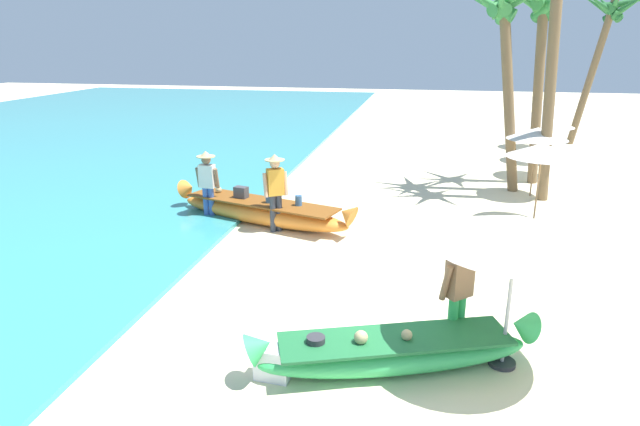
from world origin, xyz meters
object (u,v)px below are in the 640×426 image
(palm_tree_tall_inland, at_px, (609,21))
(person_tourist_customer, at_px, (459,288))
(patio_umbrella_large, at_px, (517,230))
(boat_orange_midground, at_px, (262,211))
(person_vendor_hatted, at_px, (275,187))
(boat_green_foreground, at_px, (394,351))
(person_vendor_assistant, at_px, (207,180))
(palm_tree_leaning_seaward, at_px, (505,22))
(cooler_box, at_px, (273,363))
(palm_tree_far_behind, at_px, (541,21))

(palm_tree_tall_inland, bearing_deg, person_tourist_customer, -109.78)
(patio_umbrella_large, bearing_deg, boat_orange_midground, 134.40)
(person_vendor_hatted, height_order, patio_umbrella_large, patio_umbrella_large)
(boat_green_foreground, bearing_deg, boat_orange_midground, 122.83)
(person_tourist_customer, distance_m, person_vendor_assistant, 7.37)
(person_vendor_hatted, height_order, palm_tree_leaning_seaward, palm_tree_leaning_seaward)
(palm_tree_tall_inland, bearing_deg, boat_green_foreground, -111.32)
(boat_green_foreground, height_order, cooler_box, boat_green_foreground)
(boat_green_foreground, bearing_deg, person_vendor_hatted, 121.26)
(palm_tree_far_behind, bearing_deg, person_tourist_customer, -103.50)
(boat_green_foreground, height_order, patio_umbrella_large, patio_umbrella_large)
(person_vendor_assistant, relative_size, cooler_box, 3.70)
(palm_tree_tall_inland, height_order, palm_tree_leaning_seaward, palm_tree_tall_inland)
(palm_tree_tall_inland, distance_m, palm_tree_far_behind, 7.89)
(boat_green_foreground, xyz_separation_m, palm_tree_far_behind, (3.18, 10.62, 4.36))
(boat_orange_midground, bearing_deg, palm_tree_tall_inland, 49.78)
(boat_green_foreground, xyz_separation_m, patio_umbrella_large, (1.42, 0.38, 1.66))
(person_vendor_assistant, xyz_separation_m, patio_umbrella_large, (6.25, -5.10, 0.96))
(palm_tree_tall_inland, bearing_deg, palm_tree_far_behind, -117.87)
(patio_umbrella_large, relative_size, palm_tree_far_behind, 0.39)
(boat_green_foreground, xyz_separation_m, person_vendor_hatted, (-2.99, 4.92, 0.77))
(boat_green_foreground, height_order, person_vendor_assistant, person_vendor_assistant)
(palm_tree_leaning_seaward, relative_size, cooler_box, 12.53)
(boat_green_foreground, relative_size, patio_umbrella_large, 1.72)
(person_vendor_hatted, relative_size, person_tourist_customer, 1.11)
(person_tourist_customer, relative_size, palm_tree_far_behind, 0.28)
(person_tourist_customer, bearing_deg, person_vendor_hatted, 132.17)
(patio_umbrella_large, bearing_deg, person_vendor_hatted, 134.17)
(cooler_box, bearing_deg, palm_tree_tall_inland, 69.93)
(boat_orange_midground, xyz_separation_m, palm_tree_tall_inland, (10.34, 12.23, 4.50))
(person_vendor_hatted, height_order, person_tourist_customer, person_vendor_hatted)
(person_vendor_hatted, distance_m, cooler_box, 5.67)
(palm_tree_leaning_seaward, xyz_separation_m, palm_tree_far_behind, (1.10, 1.06, 0.05))
(person_vendor_assistant, bearing_deg, boat_orange_midground, -4.53)
(palm_tree_tall_inland, bearing_deg, person_vendor_hatted, -127.85)
(boat_green_foreground, bearing_deg, palm_tree_leaning_seaward, 77.73)
(palm_tree_far_behind, bearing_deg, boat_green_foreground, -106.67)
(palm_tree_tall_inland, bearing_deg, patio_umbrella_large, -107.56)
(palm_tree_leaning_seaward, bearing_deg, person_vendor_hatted, -137.46)
(palm_tree_tall_inland, distance_m, cooler_box, 20.46)
(palm_tree_tall_inland, relative_size, cooler_box, 13.19)
(boat_orange_midground, height_order, patio_umbrella_large, patio_umbrella_large)
(person_tourist_customer, height_order, palm_tree_far_behind, palm_tree_far_behind)
(boat_green_foreground, xyz_separation_m, cooler_box, (-1.51, -0.49, -0.05))
(palm_tree_leaning_seaward, bearing_deg, boat_orange_midground, -142.92)
(boat_green_foreground, distance_m, patio_umbrella_large, 2.22)
(patio_umbrella_large, relative_size, palm_tree_tall_inland, 0.38)
(patio_umbrella_large, height_order, palm_tree_tall_inland, palm_tree_tall_inland)
(person_vendor_assistant, distance_m, palm_tree_leaning_seaward, 8.80)
(boat_orange_midground, relative_size, cooler_box, 10.65)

